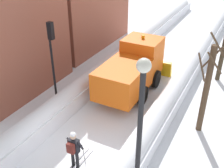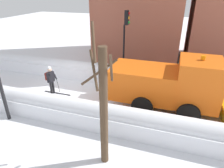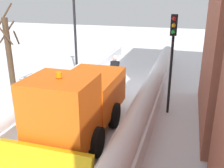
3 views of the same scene
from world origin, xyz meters
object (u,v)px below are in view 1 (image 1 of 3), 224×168
at_px(bare_tree_near, 206,88).
at_px(bare_tree_mid, 223,54).
at_px(skier, 74,148).
at_px(traffic_light_pole, 52,49).
at_px(street_lamp, 140,127).
at_px(plow_truck, 133,69).

bearing_deg(bare_tree_near, bare_tree_mid, 90.10).
bearing_deg(bare_tree_near, skier, -129.41).
bearing_deg(skier, traffic_light_pole, 135.53).
distance_m(street_lamp, bare_tree_mid, 11.50).
xyz_separation_m(plow_truck, skier, (0.47, -6.79, -0.48)).
bearing_deg(traffic_light_pole, skier, -44.47).
bearing_deg(street_lamp, traffic_light_pole, 147.46).
distance_m(plow_truck, bare_tree_mid, 5.94).
bearing_deg(skier, bare_tree_near, 50.59).
xyz_separation_m(skier, street_lamp, (2.96, -0.62, 2.61)).
relative_size(street_lamp, bare_tree_mid, 1.45).
distance_m(skier, street_lamp, 4.00).
height_order(plow_truck, street_lamp, street_lamp).
xyz_separation_m(street_lamp, bare_tree_near, (1.04, 5.48, -1.25)).
xyz_separation_m(traffic_light_pole, street_lamp, (6.65, -4.24, 0.36)).
distance_m(plow_truck, traffic_light_pole, 4.86).
relative_size(skier, bare_tree_near, 0.35).
bearing_deg(skier, street_lamp, -11.82).
height_order(street_lamp, bare_tree_near, street_lamp).
relative_size(skier, street_lamp, 0.31).
relative_size(street_lamp, bare_tree_near, 1.13).
height_order(plow_truck, bare_tree_near, bare_tree_near).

